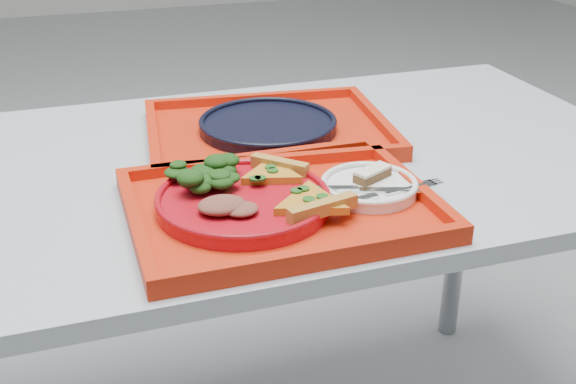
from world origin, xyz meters
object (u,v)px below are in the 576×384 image
(tray_main, at_px, (280,209))
(dinner_plate, at_px, (243,203))
(tray_far, at_px, (268,133))
(dessert_bar, at_px, (372,174))
(navy_plate, at_px, (268,126))

(tray_main, bearing_deg, dinner_plate, 169.79)
(tray_far, distance_m, dessert_bar, 0.31)
(navy_plate, distance_m, dessert_bar, 0.30)
(tray_main, height_order, tray_far, same)
(tray_main, relative_size, dinner_plate, 1.73)
(tray_main, xyz_separation_m, dinner_plate, (-0.05, 0.01, 0.02))
(navy_plate, height_order, dessert_bar, dessert_bar)
(tray_main, relative_size, navy_plate, 1.73)
(dinner_plate, xyz_separation_m, dessert_bar, (0.21, 0.01, 0.01))
(dinner_plate, xyz_separation_m, navy_plate, (0.13, 0.30, -0.00))
(navy_plate, bearing_deg, tray_main, -103.42)
(tray_far, distance_m, dinner_plate, 0.33)
(tray_main, xyz_separation_m, tray_far, (0.07, 0.31, 0.00))
(dinner_plate, height_order, navy_plate, dinner_plate)
(navy_plate, bearing_deg, tray_far, 0.00)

